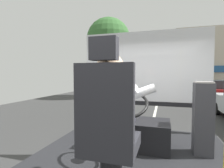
# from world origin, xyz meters

# --- Properties ---
(ground) EXTENTS (18.00, 44.00, 0.06)m
(ground) POSITION_xyz_m (0.00, 8.80, -0.02)
(ground) COLOR #343434
(driver_seat) EXTENTS (0.48, 0.48, 1.38)m
(driver_seat) POSITION_xyz_m (-0.06, -0.53, 1.33)
(driver_seat) COLOR black
(driver_seat) RESTS_ON bus_floor
(bus_driver) EXTENTS (0.78, 0.55, 0.76)m
(bus_driver) POSITION_xyz_m (-0.06, -0.41, 1.53)
(bus_driver) COLOR #282833
(bus_driver) RESTS_ON driver_seat
(steering_console) EXTENTS (1.10, 1.03, 0.87)m
(steering_console) POSITION_xyz_m (-0.06, 0.63, 0.96)
(steering_console) COLOR black
(steering_console) RESTS_ON bus_floor
(fare_box) EXTENTS (0.24, 0.24, 0.99)m
(fare_box) POSITION_xyz_m (0.90, 0.66, 1.23)
(fare_box) COLOR #333338
(fare_box) RESTS_ON bus_floor
(windshield_panel) EXTENTS (2.50, 0.08, 1.48)m
(windshield_panel) POSITION_xyz_m (0.00, 1.62, 1.78)
(windshield_panel) COLOR silver
(street_tree) EXTENTS (3.43, 3.43, 6.31)m
(street_tree) POSITION_xyz_m (-3.89, 11.40, 4.57)
(street_tree) COLOR #4C3828
(street_tree) RESTS_ON ground
(parked_car_red) EXTENTS (1.91, 3.87, 1.45)m
(parked_car_red) POSITION_xyz_m (4.03, 11.15, 0.75)
(parked_car_red) COLOR maroon
(parked_car_red) RESTS_ON ground
(parked_car_black) EXTENTS (2.00, 4.34, 1.25)m
(parked_car_black) POSITION_xyz_m (3.97, 16.51, 0.64)
(parked_car_black) COLOR black
(parked_car_black) RESTS_ON ground
(parked_car_white) EXTENTS (1.89, 4.41, 1.37)m
(parked_car_white) POSITION_xyz_m (4.05, 21.66, 0.71)
(parked_car_white) COLOR silver
(parked_car_white) RESTS_ON ground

